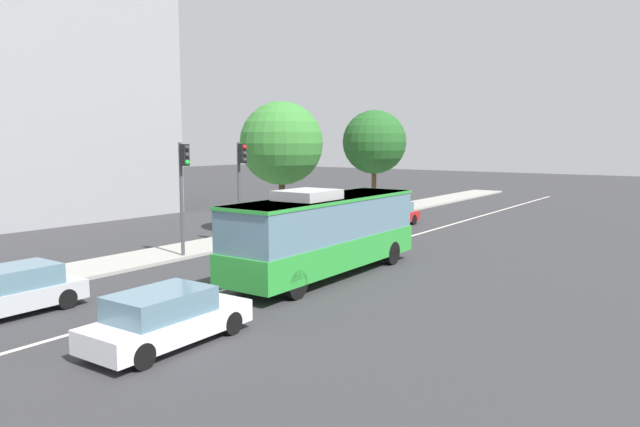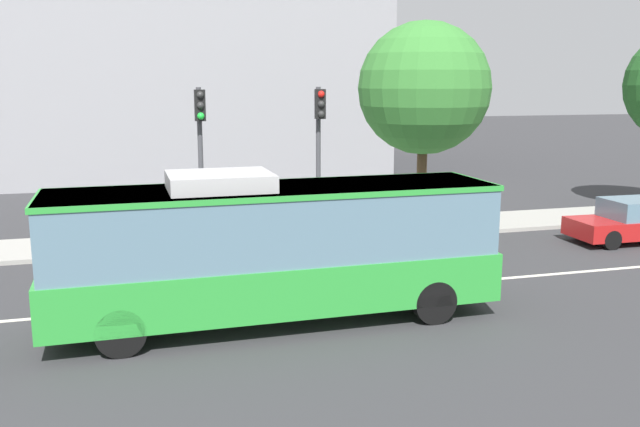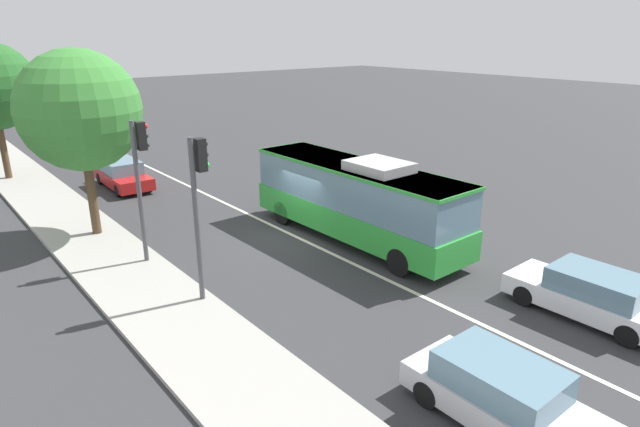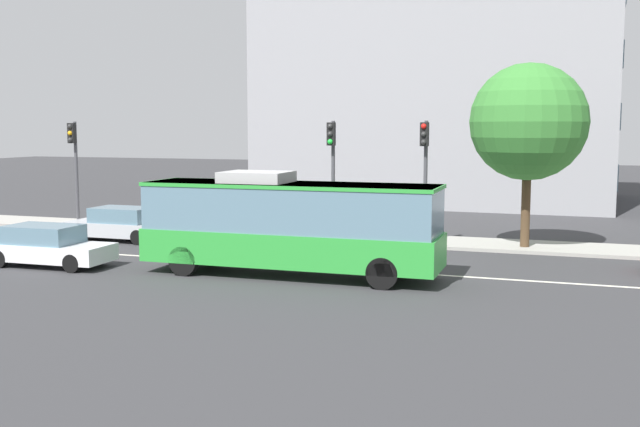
# 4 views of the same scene
# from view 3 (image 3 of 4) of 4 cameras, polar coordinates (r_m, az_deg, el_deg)

# --- Properties ---
(ground_plane) EXTENTS (160.00, 160.00, 0.00)m
(ground_plane) POSITION_cam_3_polar(r_m,az_deg,el_deg) (22.12, -2.86, -2.37)
(ground_plane) COLOR #333335
(sidewalk_kerb) EXTENTS (80.00, 3.04, 0.14)m
(sidewalk_kerb) POSITION_cam_3_polar(r_m,az_deg,el_deg) (19.23, -19.33, -6.68)
(sidewalk_kerb) COLOR #9E9B93
(sidewalk_kerb) RESTS_ON ground_plane
(lane_centre_line) EXTENTS (76.00, 0.16, 0.01)m
(lane_centre_line) POSITION_cam_3_polar(r_m,az_deg,el_deg) (22.12, -2.86, -2.36)
(lane_centre_line) COLOR silver
(lane_centre_line) RESTS_ON ground_plane
(transit_bus) EXTENTS (10.03, 2.61, 3.46)m
(transit_bus) POSITION_cam_3_polar(r_m,az_deg,el_deg) (21.10, 3.90, 1.75)
(transit_bus) COLOR green
(transit_bus) RESTS_ON ground_plane
(sedan_silver) EXTENTS (4.50, 1.83, 1.46)m
(sedan_silver) POSITION_cam_3_polar(r_m,az_deg,el_deg) (12.55, 19.15, -17.92)
(sedan_silver) COLOR #B7BABF
(sedan_silver) RESTS_ON ground_plane
(sedan_white) EXTENTS (4.54, 1.89, 1.46)m
(sedan_white) POSITION_cam_3_polar(r_m,az_deg,el_deg) (17.68, 26.86, -7.68)
(sedan_white) COLOR white
(sedan_white) RESTS_ON ground_plane
(sedan_red) EXTENTS (4.54, 1.91, 1.46)m
(sedan_red) POSITION_cam_3_polar(r_m,az_deg,el_deg) (30.60, -20.31, 3.94)
(sedan_red) COLOR #B21919
(sedan_red) RESTS_ON ground_plane
(traffic_light_near_corner) EXTENTS (0.33, 0.62, 5.20)m
(traffic_light_near_corner) POSITION_cam_3_polar(r_m,az_deg,el_deg) (19.43, -18.58, 4.65)
(traffic_light_near_corner) COLOR #47474C
(traffic_light_near_corner) RESTS_ON ground_plane
(traffic_light_mid_block) EXTENTS (0.32, 0.62, 5.20)m
(traffic_light_mid_block) POSITION_cam_3_polar(r_m,az_deg,el_deg) (16.02, -12.78, 2.25)
(traffic_light_mid_block) COLOR #47474C
(traffic_light_mid_block) RESTS_ON ground_plane
(street_tree_kerbside_left) EXTENTS (4.65, 4.65, 7.47)m
(street_tree_kerbside_left) POSITION_cam_3_polar(r_m,az_deg,el_deg) (22.71, -24.25, 9.96)
(street_tree_kerbside_left) COLOR #4C3823
(street_tree_kerbside_left) RESTS_ON ground_plane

